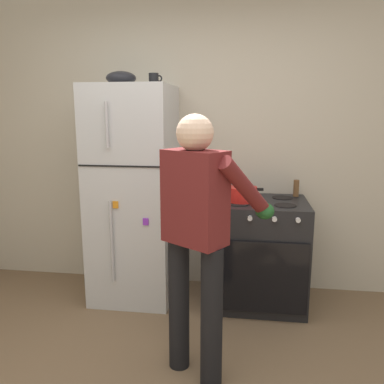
{
  "coord_description": "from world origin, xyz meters",
  "views": [
    {
      "loc": [
        0.44,
        -1.63,
        1.61
      ],
      "look_at": [
        0.02,
        1.32,
        1.0
      ],
      "focal_mm": 36.72,
      "sensor_mm": 36.0,
      "label": 1
    }
  ],
  "objects_px": {
    "person_cook": "(199,225)",
    "mixing_bowl": "(121,78)",
    "coffee_mug": "(154,79)",
    "pepper_mill": "(296,188)",
    "refrigerator": "(134,195)",
    "stove_range": "(259,253)",
    "red_pot": "(242,194)"
  },
  "relations": [
    {
      "from": "person_cook",
      "to": "coffee_mug",
      "type": "distance_m",
      "value": 1.48
    },
    {
      "from": "person_cook",
      "to": "pepper_mill",
      "type": "bearing_deg",
      "value": 60.13
    },
    {
      "from": "person_cook",
      "to": "mixing_bowl",
      "type": "relative_size",
      "value": 6.57
    },
    {
      "from": "refrigerator",
      "to": "coffee_mug",
      "type": "xyz_separation_m",
      "value": [
        0.18,
        0.05,
        0.96
      ]
    },
    {
      "from": "refrigerator",
      "to": "pepper_mill",
      "type": "relative_size",
      "value": 12.79
    },
    {
      "from": "stove_range",
      "to": "refrigerator",
      "type": "bearing_deg",
      "value": 179.47
    },
    {
      "from": "stove_range",
      "to": "person_cook",
      "type": "bearing_deg",
      "value": -111.46
    },
    {
      "from": "stove_range",
      "to": "pepper_mill",
      "type": "xyz_separation_m",
      "value": [
        0.3,
        0.21,
        0.52
      ]
    },
    {
      "from": "person_cook",
      "to": "mixing_bowl",
      "type": "distance_m",
      "value": 1.56
    },
    {
      "from": "pepper_mill",
      "to": "mixing_bowl",
      "type": "distance_m",
      "value": 1.73
    },
    {
      "from": "red_pot",
      "to": "coffee_mug",
      "type": "relative_size",
      "value": 3.1
    },
    {
      "from": "coffee_mug",
      "to": "mixing_bowl",
      "type": "height_order",
      "value": "mixing_bowl"
    },
    {
      "from": "refrigerator",
      "to": "coffee_mug",
      "type": "distance_m",
      "value": 0.98
    },
    {
      "from": "stove_range",
      "to": "coffee_mug",
      "type": "bearing_deg",
      "value": 176.15
    },
    {
      "from": "stove_range",
      "to": "mixing_bowl",
      "type": "bearing_deg",
      "value": 179.49
    },
    {
      "from": "person_cook",
      "to": "coffee_mug",
      "type": "xyz_separation_m",
      "value": [
        -0.51,
        1.05,
        0.91
      ]
    },
    {
      "from": "stove_range",
      "to": "mixing_bowl",
      "type": "height_order",
      "value": "mixing_bowl"
    },
    {
      "from": "stove_range",
      "to": "red_pot",
      "type": "height_order",
      "value": "red_pot"
    },
    {
      "from": "stove_range",
      "to": "red_pot",
      "type": "bearing_deg",
      "value": -166.08
    },
    {
      "from": "mixing_bowl",
      "to": "refrigerator",
      "type": "bearing_deg",
      "value": -0.21
    },
    {
      "from": "refrigerator",
      "to": "red_pot",
      "type": "xyz_separation_m",
      "value": [
        0.92,
        -0.05,
        0.04
      ]
    },
    {
      "from": "stove_range",
      "to": "coffee_mug",
      "type": "xyz_separation_m",
      "value": [
        -0.9,
        0.06,
        1.43
      ]
    },
    {
      "from": "stove_range",
      "to": "mixing_bowl",
      "type": "distance_m",
      "value": 1.84
    },
    {
      "from": "stove_range",
      "to": "red_pot",
      "type": "relative_size",
      "value": 2.58
    },
    {
      "from": "red_pot",
      "to": "mixing_bowl",
      "type": "bearing_deg",
      "value": 177.13
    },
    {
      "from": "coffee_mug",
      "to": "pepper_mill",
      "type": "distance_m",
      "value": 1.51
    },
    {
      "from": "person_cook",
      "to": "stove_range",
      "type": "bearing_deg",
      "value": 68.54
    },
    {
      "from": "red_pot",
      "to": "pepper_mill",
      "type": "height_order",
      "value": "pepper_mill"
    },
    {
      "from": "person_cook",
      "to": "mixing_bowl",
      "type": "xyz_separation_m",
      "value": [
        -0.77,
        1.0,
        0.92
      ]
    },
    {
      "from": "person_cook",
      "to": "mixing_bowl",
      "type": "bearing_deg",
      "value": 127.62
    },
    {
      "from": "stove_range",
      "to": "person_cook",
      "type": "xyz_separation_m",
      "value": [
        -0.39,
        -0.99,
        0.52
      ]
    },
    {
      "from": "refrigerator",
      "to": "stove_range",
      "type": "xyz_separation_m",
      "value": [
        1.08,
        -0.01,
        -0.47
      ]
    }
  ]
}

